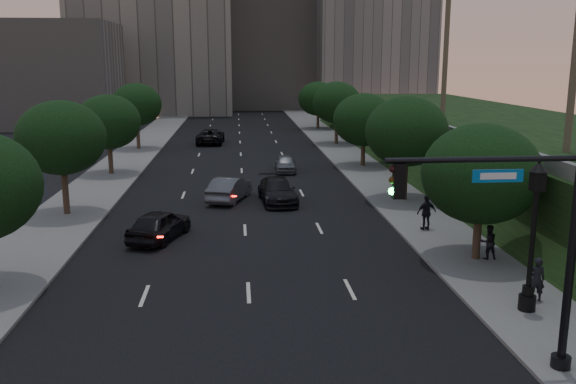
{
  "coord_description": "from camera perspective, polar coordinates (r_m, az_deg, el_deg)",
  "views": [
    {
      "loc": [
        -0.35,
        -17.42,
        8.87
      ],
      "look_at": [
        1.71,
        6.89,
        3.6
      ],
      "focal_mm": 38.0,
      "sensor_mm": 36.0,
      "label": 1
    }
  ],
  "objects": [
    {
      "name": "pedestrian_b",
      "position": [
        28.76,
        18.24,
        -4.45
      ],
      "size": [
        0.78,
        0.62,
        1.57
      ],
      "primitive_type": "imported",
      "rotation": [
        0.0,
        0.0,
        3.17
      ],
      "color": "black",
      "rests_on": "sidewalk_right"
    },
    {
      "name": "sedan_near_left",
      "position": [
        31.39,
        -11.95,
        -3.02
      ],
      "size": [
        3.22,
        4.94,
        1.56
      ],
      "primitive_type": "imported",
      "rotation": [
        0.0,
        0.0,
        2.81
      ],
      "color": "black",
      "rests_on": "ground"
    },
    {
      "name": "tree_right_a",
      "position": [
        27.98,
        17.63,
        1.64
      ],
      "size": [
        5.2,
        5.2,
        6.24
      ],
      "color": "#38281C",
      "rests_on": "ground"
    },
    {
      "name": "sidewalk_right",
      "position": [
        49.38,
        7.65,
        1.82
      ],
      "size": [
        4.5,
        140.0,
        0.15
      ],
      "primitive_type": "cube",
      "color": "slate",
      "rests_on": "ground"
    },
    {
      "name": "tree_right_c",
      "position": [
        51.76,
        7.11,
        6.72
      ],
      "size": [
        5.2,
        5.2,
        6.24
      ],
      "color": "#38281C",
      "rests_on": "ground"
    },
    {
      "name": "tree_right_d",
      "position": [
        65.44,
        4.59,
        8.34
      ],
      "size": [
        5.2,
        5.2,
        6.74
      ],
      "color": "#38281C",
      "rests_on": "ground"
    },
    {
      "name": "office_block_right",
      "position": [
        116.36,
        7.58,
        16.59
      ],
      "size": [
        20.0,
        22.0,
        36.0
      ],
      "primitive_type": "cube",
      "color": "gray",
      "rests_on": "ground"
    },
    {
      "name": "parapet_wall",
      "position": [
        47.7,
        12.15,
        6.48
      ],
      "size": [
        0.35,
        90.0,
        0.7
      ],
      "primitive_type": "cube",
      "color": "slate",
      "rests_on": "embankment"
    },
    {
      "name": "tree_left_c",
      "position": [
        49.65,
        -16.47,
        6.31
      ],
      "size": [
        5.0,
        5.0,
        6.34
      ],
      "color": "#38281C",
      "rests_on": "ground"
    },
    {
      "name": "office_block_filler",
      "position": [
        91.12,
        -21.53,
        10.18
      ],
      "size": [
        18.0,
        16.0,
        14.0
      ],
      "primitive_type": "cube",
      "color": "gray",
      "rests_on": "ground"
    },
    {
      "name": "road_surface",
      "position": [
        48.24,
        -4.34,
        1.57
      ],
      "size": [
        16.0,
        140.0,
        0.02
      ],
      "primitive_type": "cube",
      "color": "black",
      "rests_on": "ground"
    },
    {
      "name": "sedan_mid_left",
      "position": [
        39.45,
        -5.5,
        0.3
      ],
      "size": [
        3.02,
        5.02,
        1.56
      ],
      "primitive_type": "imported",
      "rotation": [
        0.0,
        0.0,
        2.83
      ],
      "color": "#4C4D52",
      "rests_on": "ground"
    },
    {
      "name": "street_lamp",
      "position": [
        22.97,
        21.88,
        -4.46
      ],
      "size": [
        0.64,
        0.64,
        5.62
      ],
      "color": "black",
      "rests_on": "ground"
    },
    {
      "name": "office_block_left",
      "position": [
        110.5,
        -12.38,
        15.62
      ],
      "size": [
        26.0,
        20.0,
        32.0
      ],
      "primitive_type": "cube",
      "color": "gray",
      "rests_on": "ground"
    },
    {
      "name": "sidewalk_left",
      "position": [
        49.23,
        -16.35,
        1.4
      ],
      "size": [
        4.5,
        140.0,
        0.15
      ],
      "primitive_type": "cube",
      "color": "slate",
      "rests_on": "ground"
    },
    {
      "name": "tree_left_b",
      "position": [
        37.04,
        -20.45,
        4.77
      ],
      "size": [
        5.0,
        5.0,
        6.71
      ],
      "color": "#38281C",
      "rests_on": "ground"
    },
    {
      "name": "sedan_far_left",
      "position": [
        67.04,
        -7.26,
        5.2
      ],
      "size": [
        3.03,
        6.04,
        1.64
      ],
      "primitive_type": "imported",
      "rotation": [
        0.0,
        0.0,
        3.09
      ],
      "color": "black",
      "rests_on": "ground"
    },
    {
      "name": "sedan_near_right",
      "position": [
        38.75,
        -0.99,
        0.11
      ],
      "size": [
        2.52,
        5.38,
        1.52
      ],
      "primitive_type": "imported",
      "rotation": [
        0.0,
        0.0,
        0.08
      ],
      "color": "black",
      "rests_on": "ground"
    },
    {
      "name": "sedan_far_right",
      "position": [
        49.56,
        -0.26,
        2.69
      ],
      "size": [
        1.75,
        4.1,
        1.38
      ],
      "primitive_type": "imported",
      "rotation": [
        0.0,
        0.0,
        -0.03
      ],
      "color": "slate",
      "rests_on": "ground"
    },
    {
      "name": "embankment",
      "position": [
        51.08,
        21.21,
        3.64
      ],
      "size": [
        18.0,
        90.0,
        4.0
      ],
      "primitive_type": "cube",
      "color": "black",
      "rests_on": "ground"
    },
    {
      "name": "tree_right_b",
      "position": [
        39.15,
        11.04,
        5.58
      ],
      "size": [
        5.2,
        5.2,
        6.74
      ],
      "color": "#38281C",
      "rests_on": "ground"
    },
    {
      "name": "office_block_mid",
      "position": [
        119.66,
        -1.84,
        14.16
      ],
      "size": [
        22.0,
        18.0,
        26.0
      ],
      "primitive_type": "cube",
      "color": "gray",
      "rests_on": "ground"
    },
    {
      "name": "ground",
      "position": [
        19.55,
        -3.4,
        -14.81
      ],
      "size": [
        160.0,
        160.0,
        0.0
      ],
      "primitive_type": "plane",
      "color": "black",
      "rests_on": "ground"
    },
    {
      "name": "tree_left_d",
      "position": [
        63.35,
        -13.99,
        7.95
      ],
      "size": [
        5.0,
        5.0,
        6.71
      ],
      "color": "#38281C",
      "rests_on": "ground"
    },
    {
      "name": "pedestrian_c",
      "position": [
        32.74,
        12.83,
        -1.88
      ],
      "size": [
        1.17,
        0.7,
        1.87
      ],
      "primitive_type": "imported",
      "rotation": [
        0.0,
        0.0,
        3.38
      ],
      "color": "black",
      "rests_on": "sidewalk_right"
    },
    {
      "name": "traffic_signal_mast",
      "position": [
        18.28,
        22.06,
        -5.25
      ],
      "size": [
        5.68,
        0.56,
        7.0
      ],
      "color": "black",
      "rests_on": "ground"
    },
    {
      "name": "pedestrian_a",
      "position": [
        24.48,
        22.23,
        -7.56
      ],
      "size": [
        0.69,
        0.54,
        1.66
      ],
      "primitive_type": "imported",
      "rotation": [
        0.0,
        0.0,
        2.88
      ],
      "color": "black",
      "rests_on": "sidewalk_right"
    },
    {
      "name": "tree_right_e",
      "position": [
        80.28,
        2.83,
        8.71
      ],
      "size": [
        5.2,
        5.2,
        6.24
      ],
      "color": "#38281C",
      "rests_on": "ground"
    }
  ]
}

